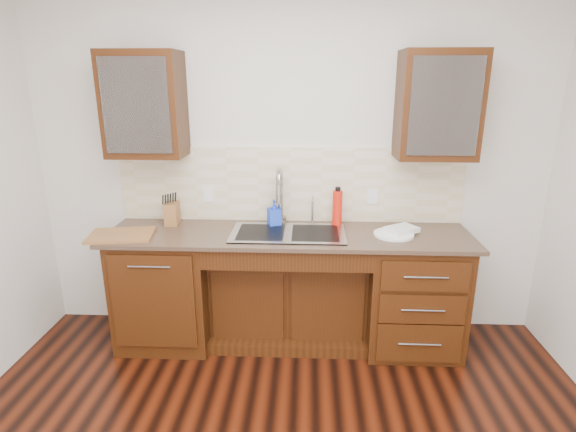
{
  "coord_description": "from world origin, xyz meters",
  "views": [
    {
      "loc": [
        0.14,
        -1.71,
        2.01
      ],
      "look_at": [
        0.0,
        1.4,
        1.05
      ],
      "focal_mm": 28.0,
      "sensor_mm": 36.0,
      "label": 1
    }
  ],
  "objects_px": {
    "plate": "(394,234)",
    "knife_block": "(172,213)",
    "water_bottle": "(337,208)",
    "soap_bottle": "(274,213)",
    "cutting_board": "(121,235)"
  },
  "relations": [
    {
      "from": "plate",
      "to": "knife_block",
      "type": "xyz_separation_m",
      "value": [
        -1.69,
        0.19,
        0.08
      ]
    },
    {
      "from": "water_bottle",
      "to": "soap_bottle",
      "type": "bearing_deg",
      "value": -176.68
    },
    {
      "from": "soap_bottle",
      "to": "cutting_board",
      "type": "bearing_deg",
      "value": 174.89
    },
    {
      "from": "soap_bottle",
      "to": "knife_block",
      "type": "distance_m",
      "value": 0.8
    },
    {
      "from": "knife_block",
      "to": "cutting_board",
      "type": "xyz_separation_m",
      "value": [
        -0.29,
        -0.3,
        -0.08
      ]
    },
    {
      "from": "plate",
      "to": "water_bottle",
      "type": "bearing_deg",
      "value": 151.76
    },
    {
      "from": "soap_bottle",
      "to": "water_bottle",
      "type": "bearing_deg",
      "value": -17.17
    },
    {
      "from": "cutting_board",
      "to": "plate",
      "type": "bearing_deg",
      "value": 3.25
    },
    {
      "from": "water_bottle",
      "to": "knife_block",
      "type": "xyz_separation_m",
      "value": [
        -1.29,
        -0.02,
        -0.05
      ]
    },
    {
      "from": "water_bottle",
      "to": "plate",
      "type": "height_order",
      "value": "water_bottle"
    },
    {
      "from": "plate",
      "to": "cutting_board",
      "type": "xyz_separation_m",
      "value": [
        -1.98,
        -0.11,
        0.0
      ]
    },
    {
      "from": "soap_bottle",
      "to": "knife_block",
      "type": "xyz_separation_m",
      "value": [
        -0.8,
        0.0,
        -0.02
      ]
    },
    {
      "from": "soap_bottle",
      "to": "plate",
      "type": "bearing_deg",
      "value": -32.44
    },
    {
      "from": "water_bottle",
      "to": "cutting_board",
      "type": "distance_m",
      "value": 1.62
    },
    {
      "from": "plate",
      "to": "soap_bottle",
      "type": "bearing_deg",
      "value": 168.05
    }
  ]
}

